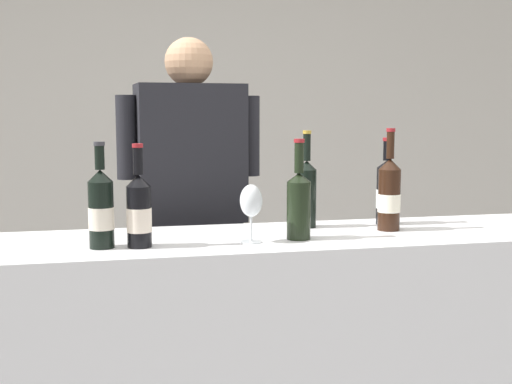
# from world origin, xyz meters

# --- Properties ---
(wall_back) EXTENTS (8.00, 0.10, 2.80)m
(wall_back) POSITION_xyz_m (0.00, 2.60, 1.40)
(wall_back) COLOR beige
(wall_back) RESTS_ON ground_plane
(counter) EXTENTS (2.24, 0.51, 0.96)m
(counter) POSITION_xyz_m (0.00, 0.00, 0.48)
(counter) COLOR white
(counter) RESTS_ON ground_plane
(wine_bottle_0) EXTENTS (0.08, 0.08, 0.32)m
(wine_bottle_0) POSITION_xyz_m (0.49, 0.14, 1.08)
(wine_bottle_0) COLOR black
(wine_bottle_0) RESTS_ON counter
(wine_bottle_1) EXTENTS (0.08, 0.08, 0.36)m
(wine_bottle_1) POSITION_xyz_m (0.45, 0.02, 1.09)
(wine_bottle_1) COLOR black
(wine_bottle_1) RESTS_ON counter
(wine_bottle_2) EXTENTS (0.08, 0.08, 0.33)m
(wine_bottle_2) POSITION_xyz_m (-0.53, -0.08, 1.08)
(wine_bottle_2) COLOR black
(wine_bottle_2) RESTS_ON counter
(wine_bottle_3) EXTENTS (0.08, 0.08, 0.33)m
(wine_bottle_3) POSITION_xyz_m (0.10, -0.07, 1.08)
(wine_bottle_3) COLOR black
(wine_bottle_3) RESTS_ON counter
(wine_bottle_4) EXTENTS (0.07, 0.07, 0.35)m
(wine_bottle_4) POSITION_xyz_m (0.18, 0.13, 1.09)
(wine_bottle_4) COLOR black
(wine_bottle_4) RESTS_ON counter
(wine_bottle_5) EXTENTS (0.08, 0.08, 0.32)m
(wine_bottle_5) POSITION_xyz_m (-0.42, -0.09, 1.08)
(wine_bottle_5) COLOR black
(wine_bottle_5) RESTS_ON counter
(wine_glass) EXTENTS (0.07, 0.07, 0.19)m
(wine_glass) POSITION_xyz_m (-0.07, -0.09, 1.09)
(wine_glass) COLOR silver
(wine_glass) RESTS_ON counter
(person_server) EXTENTS (0.59, 0.27, 1.67)m
(person_server) POSITION_xyz_m (-0.19, 0.55, 0.82)
(person_server) COLOR black
(person_server) RESTS_ON ground_plane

